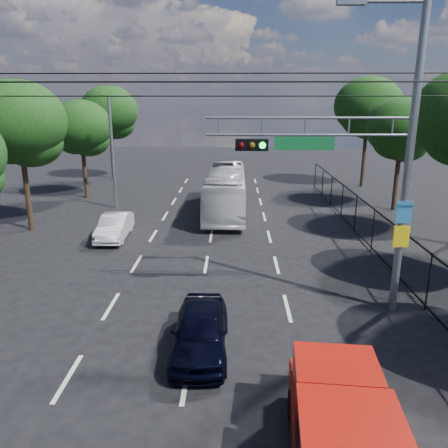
{
  "coord_description": "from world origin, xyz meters",
  "views": [
    {
      "loc": [
        1.17,
        -5.44,
        6.76
      ],
      "look_at": [
        0.85,
        8.48,
        2.8
      ],
      "focal_mm": 35.0,
      "sensor_mm": 36.0,
      "label": 1
    }
  ],
  "objects_px": {
    "red_pickup": "(343,434)",
    "white_bus": "(226,190)",
    "white_van": "(115,227)",
    "signal_mast": "(370,152)",
    "navy_hatchback": "(200,330)"
  },
  "relations": [
    {
      "from": "red_pickup",
      "to": "white_bus",
      "type": "bearing_deg",
      "value": 97.2
    },
    {
      "from": "white_van",
      "to": "white_bus",
      "type": "bearing_deg",
      "value": 43.23
    },
    {
      "from": "signal_mast",
      "to": "white_van",
      "type": "bearing_deg",
      "value": 143.21
    },
    {
      "from": "signal_mast",
      "to": "navy_hatchback",
      "type": "bearing_deg",
      "value": -152.15
    },
    {
      "from": "red_pickup",
      "to": "navy_hatchback",
      "type": "distance_m",
      "value": 5.12
    },
    {
      "from": "white_bus",
      "to": "white_van",
      "type": "distance_m",
      "value": 7.82
    },
    {
      "from": "signal_mast",
      "to": "red_pickup",
      "type": "height_order",
      "value": "signal_mast"
    },
    {
      "from": "signal_mast",
      "to": "white_bus",
      "type": "bearing_deg",
      "value": 109.51
    },
    {
      "from": "signal_mast",
      "to": "white_van",
      "type": "relative_size",
      "value": 2.57
    },
    {
      "from": "white_bus",
      "to": "navy_hatchback",
      "type": "bearing_deg",
      "value": -90.98
    },
    {
      "from": "signal_mast",
      "to": "white_bus",
      "type": "xyz_separation_m",
      "value": [
        -4.64,
        13.09,
        -3.86
      ]
    },
    {
      "from": "red_pickup",
      "to": "white_van",
      "type": "bearing_deg",
      "value": 119.06
    },
    {
      "from": "navy_hatchback",
      "to": "white_bus",
      "type": "height_order",
      "value": "white_bus"
    },
    {
      "from": "signal_mast",
      "to": "white_van",
      "type": "height_order",
      "value": "signal_mast"
    },
    {
      "from": "signal_mast",
      "to": "navy_hatchback",
      "type": "xyz_separation_m",
      "value": [
        -5.02,
        -2.65,
        -4.6
      ]
    }
  ]
}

